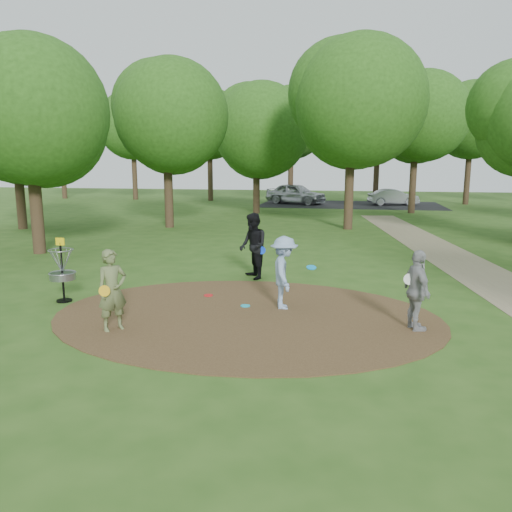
# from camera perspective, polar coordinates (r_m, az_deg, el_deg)

# --- Properties ---
(ground) EXTENTS (100.00, 100.00, 0.00)m
(ground) POSITION_cam_1_polar(r_m,az_deg,el_deg) (10.87, -1.21, -6.86)
(ground) COLOR #2D5119
(ground) RESTS_ON ground
(dirt_clearing) EXTENTS (8.40, 8.40, 0.02)m
(dirt_clearing) POSITION_cam_1_polar(r_m,az_deg,el_deg) (10.87, -1.21, -6.81)
(dirt_clearing) COLOR #47301C
(dirt_clearing) RESTS_ON ground
(parking_lot) EXTENTS (14.00, 8.00, 0.01)m
(parking_lot) POSITION_cam_1_polar(r_m,az_deg,el_deg) (40.27, 10.70, 5.80)
(parking_lot) COLOR black
(parking_lot) RESTS_ON ground
(player_observer_with_disc) EXTENTS (0.68, 0.70, 1.63)m
(player_observer_with_disc) POSITION_cam_1_polar(r_m,az_deg,el_deg) (10.14, -16.09, -3.80)
(player_observer_with_disc) COLOR #5E6B3E
(player_observer_with_disc) RESTS_ON ground
(player_throwing_with_disc) EXTENTS (1.16, 1.18, 1.66)m
(player_throwing_with_disc) POSITION_cam_1_polar(r_m,az_deg,el_deg) (11.23, 3.22, -1.93)
(player_throwing_with_disc) COLOR #88A4CB
(player_throwing_with_disc) RESTS_ON ground
(player_walking_with_disc) EXTENTS (1.07, 1.15, 1.88)m
(player_walking_with_disc) POSITION_cam_1_polar(r_m,az_deg,el_deg) (14.12, -0.34, 1.14)
(player_walking_with_disc) COLOR black
(player_walking_with_disc) RESTS_ON ground
(player_waiting_with_disc) EXTENTS (0.68, 1.02, 1.61)m
(player_waiting_with_disc) POSITION_cam_1_polar(r_m,az_deg,el_deg) (10.24, 17.92, -3.79)
(player_waiting_with_disc) COLOR gray
(player_waiting_with_disc) RESTS_ON ground
(disc_ground_cyan) EXTENTS (0.22, 0.22, 0.02)m
(disc_ground_cyan) POSITION_cam_1_polar(r_m,az_deg,el_deg) (11.51, -1.23, -5.71)
(disc_ground_cyan) COLOR #1BB9DA
(disc_ground_cyan) RESTS_ON dirt_clearing
(disc_ground_red) EXTENTS (0.22, 0.22, 0.02)m
(disc_ground_red) POSITION_cam_1_polar(r_m,az_deg,el_deg) (12.45, -5.47, -4.49)
(disc_ground_red) COLOR red
(disc_ground_red) RESTS_ON dirt_clearing
(car_left) EXTENTS (5.22, 3.62, 1.65)m
(car_left) POSITION_cam_1_polar(r_m,az_deg,el_deg) (40.33, 4.58, 7.12)
(car_left) COLOR #A1A5A9
(car_left) RESTS_ON ground
(car_right) EXTENTS (4.00, 2.09, 1.25)m
(car_right) POSITION_cam_1_polar(r_m,az_deg,el_deg) (40.43, 15.42, 6.50)
(car_right) COLOR #98999F
(car_right) RESTS_ON ground
(disc_golf_basket) EXTENTS (0.63, 0.63, 1.54)m
(disc_golf_basket) POSITION_cam_1_polar(r_m,az_deg,el_deg) (12.63, -21.31, -1.03)
(disc_golf_basket) COLOR black
(disc_golf_basket) RESTS_ON ground
(tree_ring) EXTENTS (37.30, 45.13, 8.99)m
(tree_ring) POSITION_cam_1_polar(r_m,az_deg,el_deg) (20.56, 5.76, 15.87)
(tree_ring) COLOR #332316
(tree_ring) RESTS_ON ground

